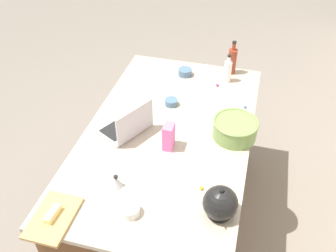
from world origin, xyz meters
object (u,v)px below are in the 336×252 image
kettle (220,203)px  butter_stick_left (53,214)px  laptop (127,126)px  mixing_bowl_large (235,128)px  ramekin_wide (130,210)px  cutting_board (53,218)px  kitchen_timer (116,181)px  ramekin_small (171,102)px  bottle_soy (232,61)px  candy_bag (169,136)px  bottle_vinegar (228,71)px  ramekin_medium (185,72)px

kettle → butter_stick_left: size_ratio=1.94×
laptop → kettle: (0.49, 0.67, 0.03)m
mixing_bowl_large → ramekin_wide: 0.86m
cutting_board → kitchen_timer: bearing=141.3°
cutting_board → ramekin_small: 1.14m
mixing_bowl_large → cutting_board: (0.87, -0.80, -0.06)m
bottle_soy → kitchen_timer: size_ratio=3.51×
bottle_soy → ramekin_wide: (1.49, -0.32, -0.08)m
candy_bag → bottle_soy: bearing=165.1°
bottle_vinegar → kettle: size_ratio=1.04×
laptop → bottle_vinegar: bottle_vinegar is taller
bottle_vinegar → kitchen_timer: 1.29m
mixing_bowl_large → ramekin_medium: mixing_bowl_large is taller
candy_bag → ramekin_medium: bearing=-174.0°
ramekin_wide → candy_bag: (-0.54, 0.06, 0.06)m
mixing_bowl_large → ramekin_medium: (-0.63, -0.46, -0.04)m
bottle_soy → candy_bag: (0.96, -0.26, -0.02)m
kettle → kitchen_timer: bearing=-94.0°
cutting_board → kitchen_timer: (-0.29, 0.23, 0.03)m
bottle_soy → bottle_vinegar: bottle_soy is taller
ramekin_medium → kettle: bearing=20.4°
ramekin_medium → kitchen_timer: bearing=-5.2°
mixing_bowl_large → kitchen_timer: 0.82m
ramekin_wide → ramekin_medium: bearing=-179.0°
cutting_board → ramekin_medium: 1.54m
kettle → kitchen_timer: 0.58m
mixing_bowl_large → ramekin_medium: size_ratio=2.73×
kettle → butter_stick_left: bearing=-73.1°
laptop → kettle: laptop is taller
bottle_vinegar → kettle: (1.25, 0.14, -0.01)m
bottle_soy → ramekin_medium: size_ratio=2.60×
laptop → mixing_bowl_large: bearing=100.8°
laptop → kitchen_timer: laptop is taller
mixing_bowl_large → butter_stick_left: 1.18m
bottle_vinegar → kitchen_timer: bearing=-19.9°
bottle_vinegar → candy_bag: 0.87m
bottle_vinegar → ramekin_small: (0.41, -0.33, -0.07)m
laptop → ramekin_small: 0.41m
mixing_bowl_large → ramekin_wide: (0.74, -0.44, -0.04)m
mixing_bowl_large → kettle: 0.62m
bottle_vinegar → cutting_board: bottle_vinegar is taller
butter_stick_left → ramekin_medium: 1.53m
laptop → ramekin_wide: size_ratio=3.71×
cutting_board → ramekin_wide: bearing=109.8°
cutting_board → candy_bag: 0.80m
bottle_vinegar → ramekin_medium: bottle_vinegar is taller
kettle → ramekin_wide: kettle is taller
ramekin_small → candy_bag: bearing=12.3°
candy_bag → butter_stick_left: bearing=-32.8°
laptop → kitchen_timer: bearing=12.0°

